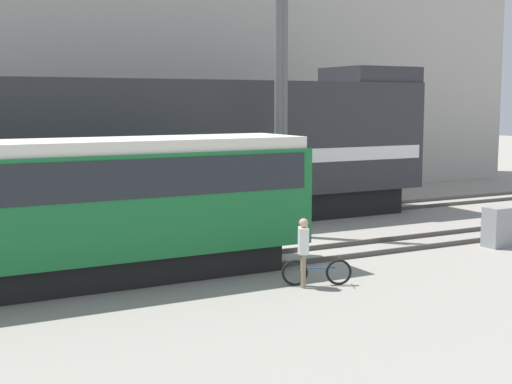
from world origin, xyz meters
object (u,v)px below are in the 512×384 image
utility_pole_left (279,115)px  utility_pole_center (283,90)px  streetcar (61,204)px  person (303,246)px  freight_locomotive (170,151)px  signal_box (497,227)px  bicycle (317,272)px

utility_pole_left → utility_pole_center: bearing=0.0°
streetcar → person: size_ratio=7.45×
streetcar → utility_pole_center: (7.81, 3.13, 2.73)m
freight_locomotive → streetcar: 8.14m
person → freight_locomotive: bearing=88.9°
person → signal_box: 7.69m
signal_box → streetcar: bearing=173.3°
streetcar → bicycle: bearing=-26.9°
utility_pole_left → signal_box: (4.91, -4.60, -3.30)m
person → signal_box: size_ratio=1.37×
person → utility_pole_left: (2.67, 5.82, 2.91)m
utility_pole_center → streetcar: bearing=-158.1°
utility_pole_center → bicycle: bearing=-112.9°
utility_pole_left → signal_box: utility_pole_left is taller
person → utility_pole_left: bearing=65.4°
freight_locomotive → utility_pole_left: bearing=-51.5°
signal_box → bicycle: bearing=-170.3°
streetcar → person: (4.98, -2.69, -0.98)m
bicycle → utility_pole_center: size_ratio=0.16×
freight_locomotive → signal_box: size_ratio=16.76×
person → signal_box: (7.58, 1.22, -0.39)m
freight_locomotive → bicycle: 9.27m
utility_pole_left → streetcar: bearing=-157.7°
person → signal_box: person is taller
bicycle → signal_box: bearing=9.7°
bicycle → person: bearing=176.9°
freight_locomotive → signal_box: (7.40, -7.73, -2.04)m
streetcar → bicycle: streetcar is taller
streetcar → bicycle: size_ratio=7.90×
streetcar → bicycle: 6.22m
utility_pole_center → utility_pole_left: bearing=180.0°
person → utility_pole_center: (2.83, 5.82, 3.71)m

